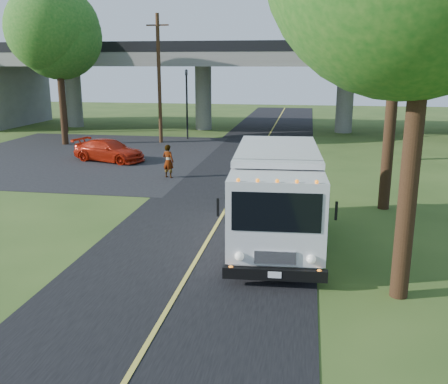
% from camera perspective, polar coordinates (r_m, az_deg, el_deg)
% --- Properties ---
extents(ground, '(120.00, 120.00, 0.00)m').
position_cam_1_polar(ground, '(12.75, -5.62, -11.86)').
color(ground, '#324D1B').
rests_on(ground, ground).
extents(road, '(7.00, 90.00, 0.02)m').
position_cam_1_polar(road, '(21.97, 1.17, -0.36)').
color(road, black).
rests_on(road, ground).
extents(parking_lot, '(16.00, 18.00, 0.01)m').
position_cam_1_polar(parking_lot, '(32.74, -16.11, 4.02)').
color(parking_lot, black).
rests_on(parking_lot, ground).
extents(lane_line, '(0.12, 90.00, 0.01)m').
position_cam_1_polar(lane_line, '(21.96, 1.17, -0.31)').
color(lane_line, gold).
rests_on(lane_line, road).
extents(overpass, '(54.00, 10.00, 7.30)m').
position_cam_1_polar(overpass, '(43.13, 5.63, 13.00)').
color(overpass, slate).
rests_on(overpass, ground).
extents(traffic_signal, '(0.18, 0.22, 5.20)m').
position_cam_1_polar(traffic_signal, '(38.19, -4.28, 10.80)').
color(traffic_signal, black).
rests_on(traffic_signal, ground).
extents(utility_pole, '(1.60, 0.26, 9.00)m').
position_cam_1_polar(utility_pole, '(36.59, -7.42, 12.75)').
color(utility_pole, '#472D19').
rests_on(utility_pole, ground).
extents(tree_right_far, '(5.77, 5.67, 10.99)m').
position_cam_1_polar(tree_right_far, '(31.55, 21.89, 18.35)').
color(tree_right_far, '#382314').
rests_on(tree_right_far, ground).
extents(tree_left_lot, '(5.60, 5.50, 10.50)m').
position_cam_1_polar(tree_left_lot, '(37.00, -18.45, 17.30)').
color(tree_left_lot, '#382314').
rests_on(tree_left_lot, ground).
extents(tree_left_far, '(5.26, 5.16, 9.89)m').
position_cam_1_polar(tree_left_far, '(43.68, -18.25, 16.18)').
color(tree_left_far, '#382314').
rests_on(tree_left_far, ground).
extents(step_van, '(3.06, 7.30, 3.01)m').
position_cam_1_polar(step_van, '(15.91, 6.03, -0.19)').
color(step_van, silver).
rests_on(step_van, ground).
extents(red_sedan, '(4.76, 2.94, 1.29)m').
position_cam_1_polar(red_sedan, '(30.36, -13.00, 4.65)').
color(red_sedan, '#AA1D0A').
rests_on(red_sedan, ground).
extents(pedestrian, '(0.72, 0.59, 1.70)m').
position_cam_1_polar(pedestrian, '(25.34, -6.39, 3.51)').
color(pedestrian, gray).
rests_on(pedestrian, ground).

